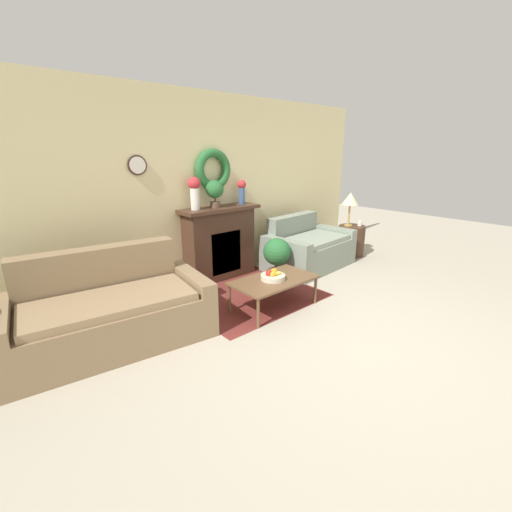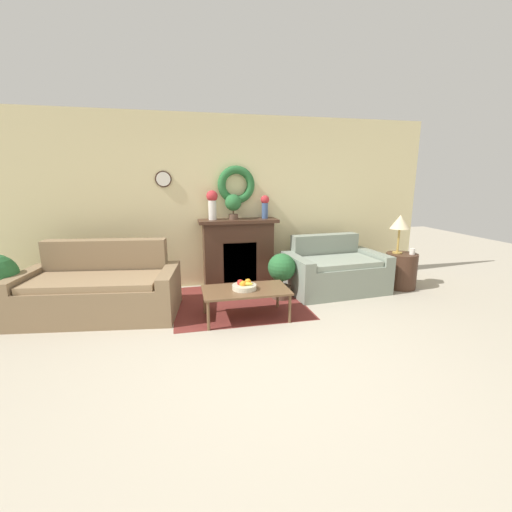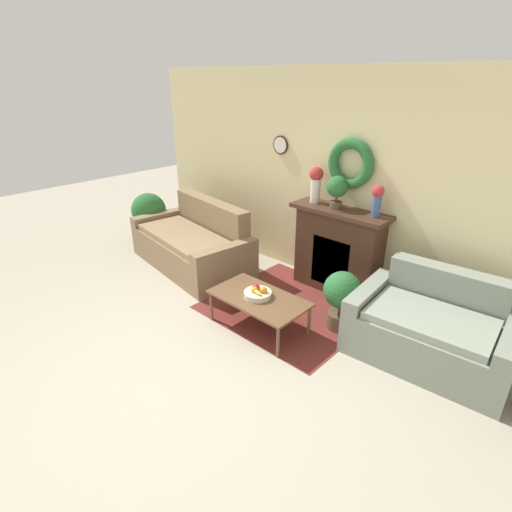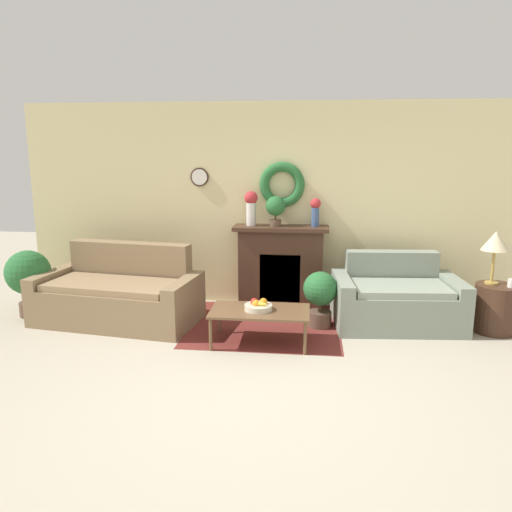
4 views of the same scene
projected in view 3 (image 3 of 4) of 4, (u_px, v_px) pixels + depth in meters
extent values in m
plane|color=#ADA38E|center=(172.00, 383.00, 3.66)|extent=(16.00, 16.00, 0.00)
cube|color=maroon|center=(291.00, 307.00, 4.87)|extent=(1.80, 1.70, 0.01)
cube|color=beige|center=(344.00, 184.00, 4.93)|extent=(6.80, 0.06, 2.70)
cylinder|color=#382319|center=(281.00, 145.00, 5.36)|extent=(0.24, 0.02, 0.24)
cylinder|color=white|center=(280.00, 145.00, 5.35)|extent=(0.21, 0.01, 0.21)
torus|color=#286633|center=(350.00, 164.00, 4.68)|extent=(0.59, 0.13, 0.59)
cube|color=#42281C|center=(338.00, 252.00, 5.06)|extent=(1.10, 0.34, 1.06)
cube|color=black|center=(330.00, 263.00, 5.00)|extent=(0.53, 0.02, 0.63)
cube|color=orange|center=(329.00, 269.00, 5.02)|extent=(0.42, 0.01, 0.35)
cube|color=#42281C|center=(340.00, 211.00, 4.81)|extent=(1.24, 0.41, 0.05)
cube|color=#846B4C|center=(185.00, 253.00, 5.79)|extent=(1.69, 0.97, 0.45)
cube|color=#846B4C|center=(212.00, 230.00, 5.98)|extent=(1.62, 0.43, 0.93)
cube|color=#846B4C|center=(163.00, 230.00, 6.45)|extent=(0.30, 0.98, 0.59)
cube|color=#846B4C|center=(226.00, 267.00, 5.20)|extent=(0.30, 0.98, 0.59)
cube|color=#917554|center=(184.00, 236.00, 5.69)|extent=(1.62, 0.90, 0.08)
cube|color=gray|center=(425.00, 343.00, 3.84)|extent=(1.19, 0.82, 0.45)
cube|color=gray|center=(443.00, 305.00, 4.10)|extent=(1.15, 0.30, 0.84)
cube|color=gray|center=(367.00, 310.00, 4.26)|extent=(0.24, 0.95, 0.59)
cube|color=gray|center=(506.00, 359.00, 3.51)|extent=(0.24, 0.95, 0.59)
cube|color=gray|center=(430.00, 320.00, 3.73)|extent=(1.14, 0.76, 0.08)
cube|color=brown|center=(259.00, 298.00, 4.33)|extent=(1.07, 0.60, 0.03)
cylinder|color=brown|center=(211.00, 306.00, 4.55)|extent=(0.04, 0.04, 0.36)
cylinder|color=brown|center=(278.00, 342.00, 3.93)|extent=(0.04, 0.04, 0.36)
cylinder|color=brown|center=(243.00, 290.00, 4.89)|extent=(0.04, 0.04, 0.36)
cylinder|color=brown|center=(309.00, 320.00, 4.28)|extent=(0.04, 0.04, 0.36)
cylinder|color=beige|center=(258.00, 294.00, 4.33)|extent=(0.30, 0.30, 0.06)
sphere|color=#B2231E|center=(256.00, 288.00, 4.35)|extent=(0.08, 0.08, 0.08)
sphere|color=orange|center=(263.00, 290.00, 4.29)|extent=(0.08, 0.08, 0.08)
sphere|color=orange|center=(254.00, 290.00, 4.31)|extent=(0.06, 0.06, 0.06)
sphere|color=orange|center=(255.00, 290.00, 4.30)|extent=(0.08, 0.08, 0.08)
ellipsoid|color=yellow|center=(256.00, 292.00, 4.27)|extent=(0.17, 0.07, 0.04)
cylinder|color=silver|center=(315.00, 191.00, 5.01)|extent=(0.13, 0.13, 0.30)
sphere|color=#B72D33|center=(316.00, 174.00, 4.92)|extent=(0.18, 0.18, 0.18)
cylinder|color=#3D5684|center=(376.00, 206.00, 4.50)|extent=(0.10, 0.10, 0.25)
sphere|color=#B72D33|center=(378.00, 191.00, 4.43)|extent=(0.14, 0.14, 0.14)
cylinder|color=brown|center=(336.00, 205.00, 4.84)|extent=(0.15, 0.15, 0.08)
cylinder|color=#4C3823|center=(336.00, 199.00, 4.81)|extent=(0.02, 0.02, 0.07)
sphere|color=#286633|center=(337.00, 187.00, 4.75)|extent=(0.26, 0.26, 0.26)
cylinder|color=brown|center=(152.00, 237.00, 6.72)|extent=(0.29, 0.29, 0.18)
cylinder|color=#4C3823|center=(151.00, 228.00, 6.65)|extent=(0.05, 0.05, 0.15)
sphere|color=#286633|center=(149.00, 210.00, 6.52)|extent=(0.56, 0.56, 0.56)
cylinder|color=brown|center=(339.00, 320.00, 4.45)|extent=(0.28, 0.28, 0.19)
cylinder|color=#4C3823|center=(340.00, 308.00, 4.38)|extent=(0.05, 0.05, 0.11)
sphere|color=#286633|center=(342.00, 290.00, 4.29)|extent=(0.41, 0.41, 0.41)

